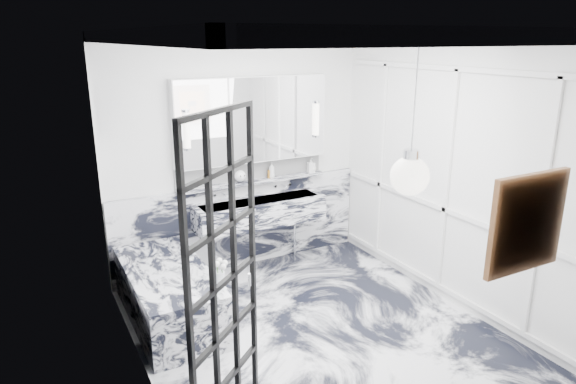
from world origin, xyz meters
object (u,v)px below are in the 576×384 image
crittall_door (224,282)px  trough_sink (260,212)px  mirror_cabinet (252,120)px  bathtub (169,294)px

crittall_door → trough_sink: bearing=20.0°
crittall_door → mirror_cabinet: size_ratio=1.22×
crittall_door → bathtub: (0.03, 1.66, -0.88)m
crittall_door → trough_sink: 2.72m
mirror_cabinet → bathtub: 2.20m
crittall_door → trough_sink: crittall_door is taller
bathtub → trough_sink: bearing=26.5°
bathtub → mirror_cabinet: bearing=32.1°
trough_sink → mirror_cabinet: 1.10m
crittall_door → bathtub: size_ratio=1.40×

